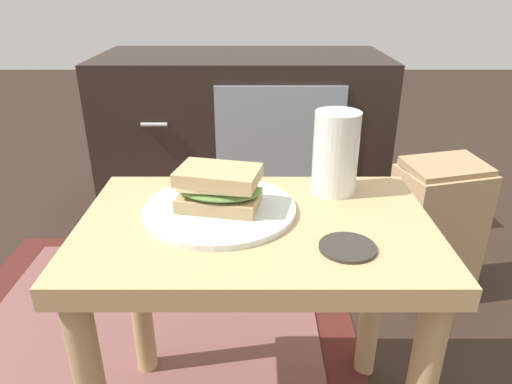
# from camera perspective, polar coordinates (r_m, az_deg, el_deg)

# --- Properties ---
(side_table) EXTENTS (0.56, 0.36, 0.46)m
(side_table) POSITION_cam_1_polar(r_m,az_deg,el_deg) (0.78, -0.01, -9.38)
(side_table) COLOR tan
(side_table) RESTS_ON ground
(tv_cabinet) EXTENTS (0.96, 0.46, 0.58)m
(tv_cabinet) POSITION_cam_1_polar(r_m,az_deg,el_deg) (1.68, -1.70, 6.67)
(tv_cabinet) COLOR black
(tv_cabinet) RESTS_ON ground
(area_rug) EXTENTS (1.04, 0.71, 0.01)m
(area_rug) POSITION_cam_1_polar(r_m,az_deg,el_deg) (1.33, -12.12, -13.28)
(area_rug) COLOR #4C1E19
(area_rug) RESTS_ON ground
(plate) EXTENTS (0.25, 0.25, 0.01)m
(plate) POSITION_cam_1_polar(r_m,az_deg,el_deg) (0.77, -4.50, -2.10)
(plate) COLOR silver
(plate) RESTS_ON side_table
(sandwich_front) EXTENTS (0.15, 0.11, 0.07)m
(sandwich_front) POSITION_cam_1_polar(r_m,az_deg,el_deg) (0.75, -4.60, 0.48)
(sandwich_front) COLOR tan
(sandwich_front) RESTS_ON plate
(beer_glass) EXTENTS (0.08, 0.08, 0.15)m
(beer_glass) POSITION_cam_1_polar(r_m,az_deg,el_deg) (0.83, 9.67, 4.68)
(beer_glass) COLOR silver
(beer_glass) RESTS_ON side_table
(coaster) EXTENTS (0.08, 0.08, 0.01)m
(coaster) POSITION_cam_1_polar(r_m,az_deg,el_deg) (0.68, 11.18, -6.65)
(coaster) COLOR #332D28
(coaster) RESTS_ON side_table
(paper_bag) EXTENTS (0.25, 0.20, 0.39)m
(paper_bag) POSITION_cam_1_polar(r_m,az_deg,el_deg) (1.35, 20.95, -4.42)
(paper_bag) COLOR tan
(paper_bag) RESTS_ON ground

